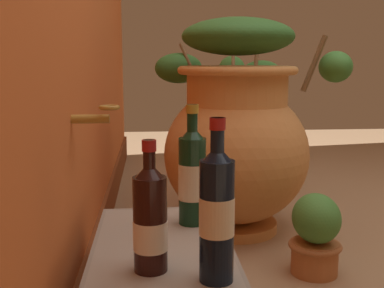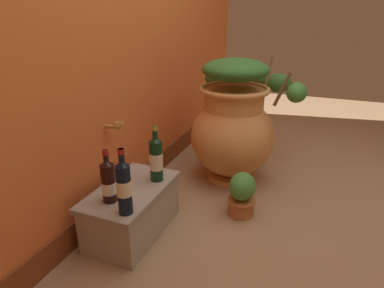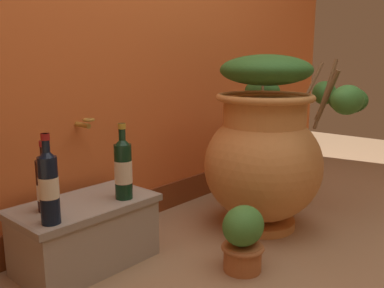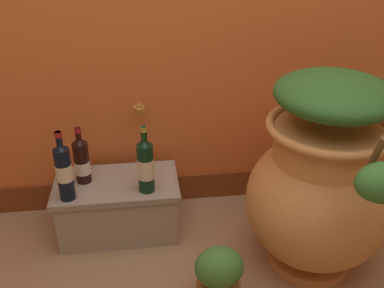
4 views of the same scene
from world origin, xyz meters
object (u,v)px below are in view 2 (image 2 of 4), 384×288
(wine_bottle_right, at_px, (108,181))
(wine_bottle_middle, at_px, (124,185))
(wine_bottle_left, at_px, (156,158))
(terracotta_urn, at_px, (234,123))
(potted_shrub, at_px, (242,194))

(wine_bottle_right, bearing_deg, wine_bottle_middle, -114.34)
(wine_bottle_left, bearing_deg, wine_bottle_right, 158.81)
(wine_bottle_right, bearing_deg, terracotta_urn, -19.59)
(terracotta_urn, relative_size, wine_bottle_right, 3.27)
(wine_bottle_left, distance_m, potted_shrub, 0.60)
(wine_bottle_middle, height_order, potted_shrub, wine_bottle_middle)
(wine_bottle_right, distance_m, potted_shrub, 0.85)
(wine_bottle_right, xyz_separation_m, potted_shrub, (0.57, -0.57, -0.26))
(terracotta_urn, xyz_separation_m, potted_shrub, (-0.49, -0.20, -0.29))
(wine_bottle_right, height_order, potted_shrub, wine_bottle_right)
(terracotta_urn, distance_m, wine_bottle_middle, 1.14)
(wine_bottle_middle, bearing_deg, wine_bottle_right, 65.66)
(terracotta_urn, bearing_deg, wine_bottle_right, 160.41)
(wine_bottle_left, bearing_deg, wine_bottle_middle, -177.06)
(wine_bottle_right, bearing_deg, potted_shrub, -45.19)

